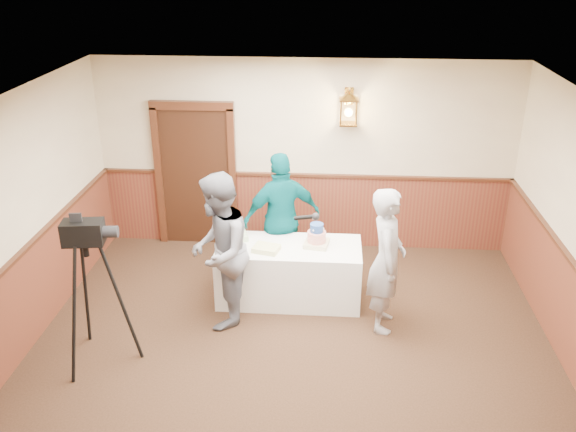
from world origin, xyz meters
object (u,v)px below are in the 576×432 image
at_px(sheet_cake_yellow, 266,249).
at_px(baker, 387,260).
at_px(assistant_p, 282,218).
at_px(display_table, 289,272).
at_px(sheet_cake_green, 235,237).
at_px(tv_camera_rig, 94,301).
at_px(interviewer, 219,251).
at_px(tiered_cake, 317,237).

height_order(sheet_cake_yellow, baker, baker).
distance_m(sheet_cake_yellow, assistant_p, 0.68).
xyz_separation_m(display_table, sheet_cake_green, (-0.71, 0.14, 0.41)).
xyz_separation_m(baker, tv_camera_rig, (-3.14, -0.89, -0.13)).
bearing_deg(baker, interviewer, 95.37).
distance_m(sheet_cake_yellow, baker, 1.48).
distance_m(sheet_cake_yellow, tv_camera_rig, 2.13).
xyz_separation_m(sheet_cake_green, assistant_p, (0.58, 0.36, 0.11)).
bearing_deg(tiered_cake, assistant_p, 135.39).
height_order(tiered_cake, assistant_p, assistant_p).
xyz_separation_m(assistant_p, tv_camera_rig, (-1.85, -1.93, -0.15)).
relative_size(tiered_cake, assistant_p, 0.19).
relative_size(sheet_cake_yellow, interviewer, 0.16).
relative_size(tiered_cake, tv_camera_rig, 0.20).
height_order(sheet_cake_yellow, tv_camera_rig, tv_camera_rig).
bearing_deg(sheet_cake_green, tv_camera_rig, -128.95).
bearing_deg(tv_camera_rig, display_table, 27.86).
bearing_deg(display_table, assistant_p, 104.56).
xyz_separation_m(tiered_cake, sheet_cake_yellow, (-0.61, -0.19, -0.09)).
relative_size(tiered_cake, sheet_cake_yellow, 1.08).
xyz_separation_m(sheet_cake_yellow, tv_camera_rig, (-1.71, -1.27, -0.03)).
xyz_separation_m(interviewer, assistant_p, (0.65, 1.08, -0.04)).
xyz_separation_m(tiered_cake, assistant_p, (-0.47, 0.46, 0.03)).
xyz_separation_m(display_table, baker, (1.16, -0.53, 0.51)).
xyz_separation_m(display_table, interviewer, (-0.78, -0.58, 0.57)).
xyz_separation_m(sheet_cake_yellow, baker, (1.43, -0.38, 0.10)).
height_order(tiered_cake, baker, baker).
bearing_deg(interviewer, tv_camera_rig, -54.18).
relative_size(baker, tv_camera_rig, 1.05).
bearing_deg(display_table, sheet_cake_yellow, -150.34).
height_order(sheet_cake_green, assistant_p, assistant_p).
relative_size(display_table, assistant_p, 1.00).
height_order(tiered_cake, sheet_cake_green, tiered_cake).
relative_size(sheet_cake_green, assistant_p, 0.18).
distance_m(display_table, tv_camera_rig, 2.47).
bearing_deg(display_table, tiered_cake, 6.36).
distance_m(tiered_cake, interviewer, 1.28).
bearing_deg(baker, assistant_p, 55.42).
relative_size(tiered_cake, baker, 0.19).
relative_size(display_table, tiered_cake, 5.40).
height_order(sheet_cake_yellow, assistant_p, assistant_p).
bearing_deg(interviewer, display_table, 126.97).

